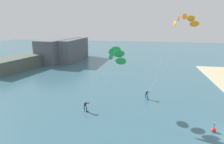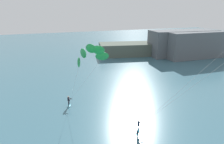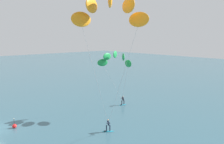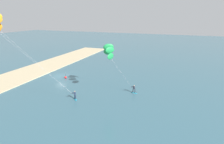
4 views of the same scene
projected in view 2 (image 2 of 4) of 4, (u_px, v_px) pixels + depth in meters
kitesurfer_mid_water at (90, 56)px, 24.23m from camera, size 5.59×7.04×10.00m
distant_headland at (177, 45)px, 61.35m from camera, size 36.56×19.19×7.80m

